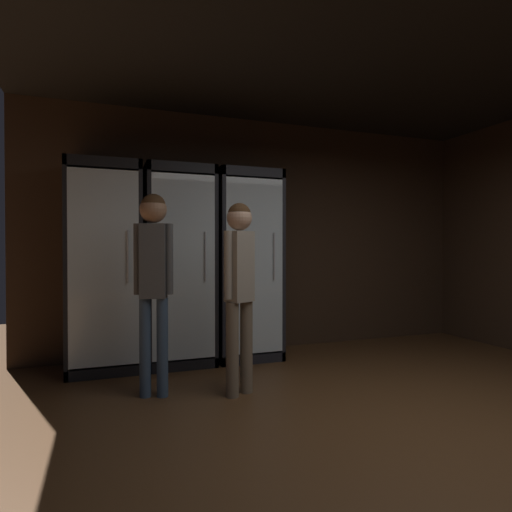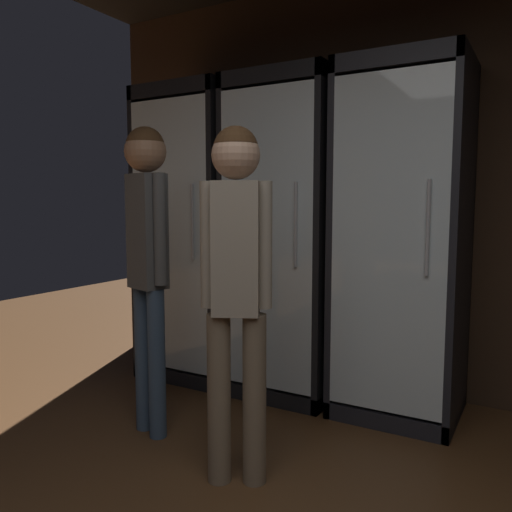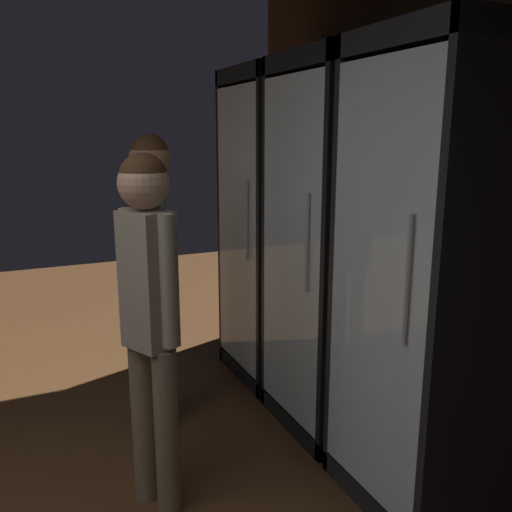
# 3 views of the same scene
# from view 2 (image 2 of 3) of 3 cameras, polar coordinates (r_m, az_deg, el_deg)

# --- Properties ---
(wall_back) EXTENTS (6.00, 0.06, 2.80)m
(wall_back) POSITION_cam_2_polar(r_m,az_deg,el_deg) (3.46, 26.64, 7.28)
(wall_back) COLOR #382619
(wall_back) RESTS_ON ground
(cooler_far_left) EXTENTS (0.71, 0.68, 2.10)m
(cooler_far_left) POSITION_cam_2_polar(r_m,az_deg,el_deg) (3.86, -6.16, 2.09)
(cooler_far_left) COLOR black
(cooler_far_left) RESTS_ON ground
(cooler_left) EXTENTS (0.71, 0.68, 2.10)m
(cooler_left) POSITION_cam_2_polar(r_m,az_deg,el_deg) (3.48, 3.97, 1.61)
(cooler_left) COLOR black
(cooler_left) RESTS_ON ground
(cooler_center) EXTENTS (0.71, 0.68, 2.10)m
(cooler_center) POSITION_cam_2_polar(r_m,az_deg,el_deg) (3.22, 16.14, 1.29)
(cooler_center) COLOR black
(cooler_center) RESTS_ON ground
(shopper_near) EXTENTS (0.29, 0.24, 1.61)m
(shopper_near) POSITION_cam_2_polar(r_m,az_deg,el_deg) (2.27, -2.22, -1.41)
(shopper_near) COLOR #72604C
(shopper_near) RESTS_ON ground
(shopper_far) EXTENTS (0.31, 0.22, 1.68)m
(shopper_far) POSITION_cam_2_polar(r_m,az_deg,el_deg) (2.82, -12.02, 2.05)
(shopper_far) COLOR #384C66
(shopper_far) RESTS_ON ground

